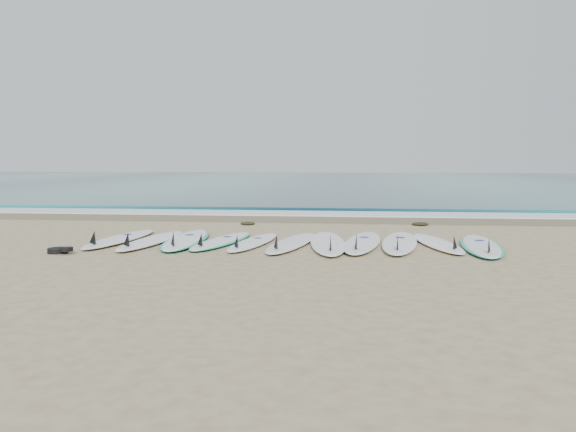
# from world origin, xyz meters

# --- Properties ---
(ground) EXTENTS (120.00, 120.00, 0.00)m
(ground) POSITION_xyz_m (0.00, 0.00, 0.00)
(ground) COLOR tan
(ocean) EXTENTS (120.00, 55.00, 0.03)m
(ocean) POSITION_xyz_m (0.00, 32.50, 0.01)
(ocean) COLOR #1A5861
(ocean) RESTS_ON ground
(wet_sand_band) EXTENTS (120.00, 1.80, 0.01)m
(wet_sand_band) POSITION_xyz_m (0.00, 4.10, 0.01)
(wet_sand_band) COLOR brown
(wet_sand_band) RESTS_ON ground
(foam_band) EXTENTS (120.00, 1.40, 0.04)m
(foam_band) POSITION_xyz_m (0.00, 5.50, 0.02)
(foam_band) COLOR silver
(foam_band) RESTS_ON ground
(wave_crest) EXTENTS (120.00, 1.00, 0.10)m
(wave_crest) POSITION_xyz_m (0.00, 7.00, 0.05)
(wave_crest) COLOR #1A5861
(wave_crest) RESTS_ON ground
(surfboard_0) EXTENTS (0.72, 2.69, 0.34)m
(surfboard_0) POSITION_xyz_m (-3.18, -0.11, 0.06)
(surfboard_0) COLOR white
(surfboard_0) RESTS_ON ground
(surfboard_1) EXTENTS (0.73, 2.64, 0.33)m
(surfboard_1) POSITION_xyz_m (-2.53, -0.26, 0.06)
(surfboard_1) COLOR white
(surfboard_1) RESTS_ON ground
(surfboard_2) EXTENTS (0.90, 2.85, 0.36)m
(surfboard_2) POSITION_xyz_m (-1.94, -0.05, 0.05)
(surfboard_2) COLOR white
(surfboard_2) RESTS_ON ground
(surfboard_3) EXTENTS (1.00, 2.52, 0.31)m
(surfboard_3) POSITION_xyz_m (-1.28, -0.10, 0.05)
(surfboard_3) COLOR white
(surfboard_3) RESTS_ON ground
(surfboard_4) EXTENTS (0.84, 2.43, 0.30)m
(surfboard_4) POSITION_xyz_m (-0.69, -0.22, 0.05)
(surfboard_4) COLOR white
(surfboard_4) RESTS_ON ground
(surfboard_5) EXTENTS (0.96, 2.68, 0.34)m
(surfboard_5) POSITION_xyz_m (-0.00, -0.26, 0.06)
(surfboard_5) COLOR silver
(surfboard_5) RESTS_ON ground
(surfboard_6) EXTENTS (0.84, 2.95, 0.37)m
(surfboard_6) POSITION_xyz_m (0.64, -0.23, 0.06)
(surfboard_6) COLOR white
(surfboard_6) RESTS_ON ground
(surfboard_7) EXTENTS (0.92, 2.90, 0.36)m
(surfboard_7) POSITION_xyz_m (1.23, -0.08, 0.06)
(surfboard_7) COLOR white
(surfboard_7) RESTS_ON ground
(surfboard_8) EXTENTS (0.93, 2.92, 0.37)m
(surfboard_8) POSITION_xyz_m (1.87, -0.04, 0.06)
(surfboard_8) COLOR white
(surfboard_8) RESTS_ON ground
(surfboard_9) EXTENTS (0.89, 2.50, 0.31)m
(surfboard_9) POSITION_xyz_m (2.53, -0.01, 0.05)
(surfboard_9) COLOR white
(surfboard_9) RESTS_ON ground
(surfboard_10) EXTENTS (0.94, 2.77, 0.34)m
(surfboard_10) POSITION_xyz_m (3.22, -0.18, 0.05)
(surfboard_10) COLOR white
(surfboard_10) RESTS_ON ground
(seaweed_near) EXTENTS (0.35, 0.27, 0.07)m
(seaweed_near) POSITION_xyz_m (-1.34, 2.82, 0.03)
(seaweed_near) COLOR black
(seaweed_near) RESTS_ON ground
(seaweed_far) EXTENTS (0.38, 0.30, 0.07)m
(seaweed_far) POSITION_xyz_m (2.60, 3.12, 0.04)
(seaweed_far) COLOR black
(seaweed_far) RESTS_ON ground
(leash_coil) EXTENTS (0.46, 0.36, 0.11)m
(leash_coil) POSITION_xyz_m (-3.59, -1.46, 0.05)
(leash_coil) COLOR black
(leash_coil) RESTS_ON ground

